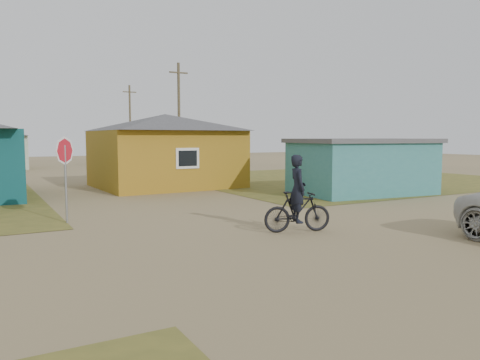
% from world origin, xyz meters
% --- Properties ---
extents(ground, '(120.00, 120.00, 0.00)m').
position_xyz_m(ground, '(0.00, 0.00, 0.00)').
color(ground, '#927D54').
extents(grass_ne, '(20.00, 18.00, 0.00)m').
position_xyz_m(grass_ne, '(14.00, 13.00, 0.01)').
color(grass_ne, olive).
rests_on(grass_ne, ground).
extents(house_yellow, '(7.72, 6.76, 3.90)m').
position_xyz_m(house_yellow, '(2.50, 14.00, 2.00)').
color(house_yellow, '#9B7017').
rests_on(house_yellow, ground).
extents(shed_turquoise, '(6.71, 4.93, 2.60)m').
position_xyz_m(shed_turquoise, '(9.50, 6.50, 1.31)').
color(shed_turquoise, teal).
rests_on(shed_turquoise, ground).
extents(house_beige_east, '(6.95, 6.05, 3.60)m').
position_xyz_m(house_beige_east, '(10.00, 40.00, 1.86)').
color(house_beige_east, tan).
rests_on(house_beige_east, ground).
extents(utility_pole_near, '(1.40, 0.20, 8.00)m').
position_xyz_m(utility_pole_near, '(6.50, 22.00, 4.14)').
color(utility_pole_near, brown).
rests_on(utility_pole_near, ground).
extents(utility_pole_far, '(1.40, 0.20, 8.00)m').
position_xyz_m(utility_pole_far, '(7.50, 38.00, 4.14)').
color(utility_pole_far, brown).
rests_on(utility_pole_far, ground).
extents(stop_sign, '(0.83, 0.38, 2.69)m').
position_xyz_m(stop_sign, '(-4.00, 5.18, 1.96)').
color(stop_sign, gray).
rests_on(stop_sign, ground).
extents(cyclist, '(2.00, 1.09, 2.18)m').
position_xyz_m(cyclist, '(1.44, 0.56, 0.79)').
color(cyclist, black).
rests_on(cyclist, ground).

